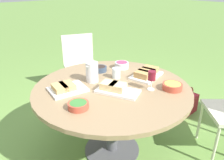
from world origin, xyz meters
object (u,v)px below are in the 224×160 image
Objects in this scene: water_pitcher at (92,72)px; wine_glass at (152,77)px; handbag at (187,104)px; dining_table at (112,96)px; chair_near_right at (80,61)px.

wine_glass is (-0.26, 0.47, 0.03)m from water_pitcher.
handbag is (-1.24, 0.34, -0.68)m from water_pitcher.
dining_table is 3.75× the size of handbag.
wine_glass is at bearing 119.07° from water_pitcher.
chair_near_right is 4.84× the size of water_pitcher.
wine_glass is at bearing 7.59° from handbag.
water_pitcher is at bearing -73.03° from dining_table.
chair_near_right is 1.16m from water_pitcher.
water_pitcher is 0.54m from wine_glass.
wine_glass is 0.46× the size of handbag.
water_pitcher is 0.50× the size of handbag.
dining_table is 0.28m from water_pitcher.
chair_near_right reaches higher than wine_glass.
wine_glass reaches higher than dining_table.
dining_table is 8.19× the size of wine_glass.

